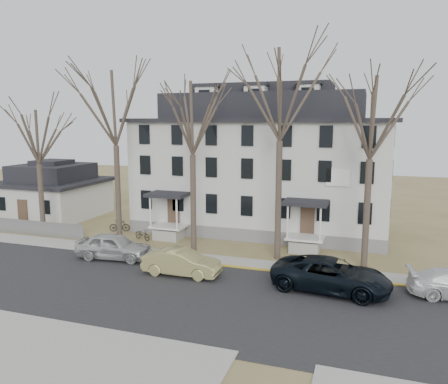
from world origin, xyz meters
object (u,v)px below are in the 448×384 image
(boarding_house, at_px, (263,165))
(car_navy, at_px, (331,276))
(small_house, at_px, (54,193))
(car_tan, at_px, (182,263))
(tree_mid_right, at_px, (372,111))
(tree_center, at_px, (281,88))
(bicycle_left, at_px, (142,235))
(tree_mid_left, at_px, (192,113))
(car_silver, at_px, (114,247))
(bicycle_right, at_px, (120,226))
(tree_far_left, at_px, (114,103))
(tree_bungalow, at_px, (37,133))

(boarding_house, relative_size, car_navy, 3.32)
(small_house, height_order, car_navy, small_house)
(car_tan, bearing_deg, tree_mid_right, -64.89)
(tree_center, relative_size, car_tan, 3.17)
(car_navy, relative_size, bicycle_left, 3.71)
(boarding_house, height_order, tree_mid_left, tree_mid_left)
(boarding_house, xyz_separation_m, tree_mid_right, (8.50, -8.15, 4.22))
(car_navy, bearing_deg, car_silver, 92.10)
(small_house, xyz_separation_m, tree_mid_right, (28.50, -6.20, 7.35))
(car_navy, relative_size, bicycle_right, 3.77)
(tree_far_left, distance_m, car_silver, 10.30)
(small_house, relative_size, tree_far_left, 0.63)
(tree_mid_right, distance_m, tree_bungalow, 24.54)
(car_silver, xyz_separation_m, bicycle_left, (-0.49, 4.71, -0.40))
(tree_far_left, xyz_separation_m, tree_center, (12.00, 0.00, 0.74))
(tree_far_left, bearing_deg, boarding_house, 42.18)
(tree_far_left, bearing_deg, car_navy, -16.33)
(car_tan, bearing_deg, tree_mid_left, 13.68)
(car_navy, bearing_deg, boarding_house, 34.71)
(tree_bungalow, height_order, car_navy, tree_bungalow)
(tree_far_left, bearing_deg, tree_center, 0.00)
(car_navy, bearing_deg, tree_bungalow, 84.99)
(boarding_house, xyz_separation_m, car_silver, (-7.22, -11.72, -4.53))
(tree_mid_left, bearing_deg, car_tan, -75.56)
(car_silver, distance_m, bicycle_left, 4.75)
(tree_far_left, xyz_separation_m, car_silver, (1.78, -3.57, -9.49))
(tree_far_left, bearing_deg, tree_mid_right, 0.00)
(boarding_house, relative_size, car_tan, 4.49)
(tree_center, distance_m, bicycle_left, 15.14)
(tree_center, bearing_deg, bicycle_left, 173.92)
(tree_mid_left, bearing_deg, tree_center, 0.00)
(tree_center, height_order, car_navy, tree_center)
(tree_far_left, bearing_deg, car_silver, -63.54)
(tree_far_left, bearing_deg, tree_mid_left, 0.00)
(small_house, xyz_separation_m, car_silver, (12.78, -9.77, -1.40))
(car_tan, bearing_deg, boarding_house, -8.24)
(tree_far_left, relative_size, tree_mid_left, 1.08)
(tree_mid_right, bearing_deg, car_navy, -109.31)
(bicycle_right, bearing_deg, tree_center, -122.85)
(tree_center, distance_m, bicycle_right, 17.59)
(tree_bungalow, bearing_deg, tree_far_left, 0.00)
(bicycle_right, bearing_deg, tree_bungalow, 97.03)
(car_navy, distance_m, bicycle_left, 15.70)
(tree_far_left, distance_m, bicycle_left, 10.05)
(bicycle_right, bearing_deg, bicycle_left, -140.10)
(tree_center, xyz_separation_m, car_navy, (3.87, -4.65, -10.21))
(small_house, distance_m, tree_mid_left, 19.53)
(boarding_house, relative_size, tree_mid_right, 1.63)
(tree_mid_right, relative_size, car_tan, 2.75)
(tree_bungalow, distance_m, car_tan, 16.81)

